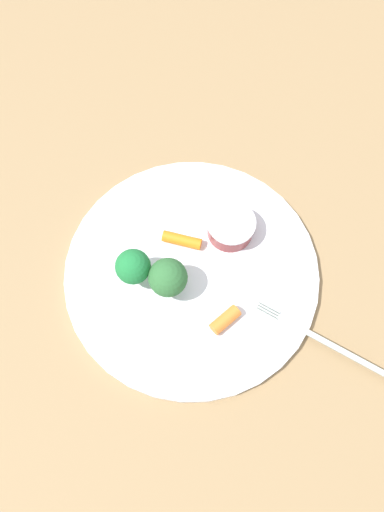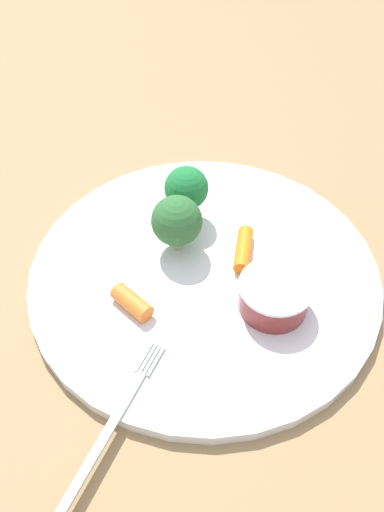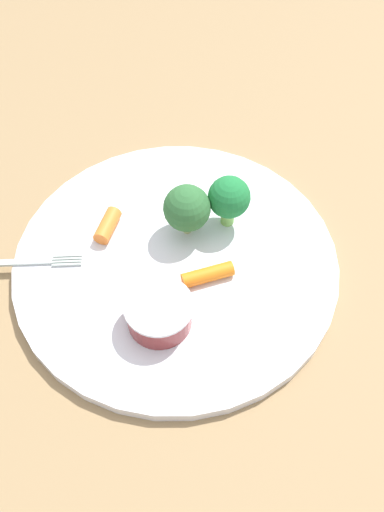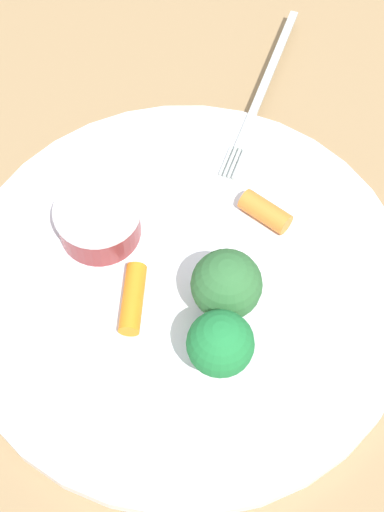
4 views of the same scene
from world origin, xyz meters
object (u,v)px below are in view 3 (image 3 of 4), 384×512
Objects in this scene: sauce_cup at (159,313)px; broccoli_floret_0 at (229,198)px; carrot_stick_0 at (108,225)px; carrot_stick_1 at (209,273)px; plate at (176,261)px; broccoli_floret_1 at (187,208)px.

broccoli_floret_0 reaches higher than sauce_cup.
carrot_stick_1 is at bearing -80.64° from carrot_stick_0.
broccoli_floret_0 reaches higher than carrot_stick_1.
sauce_cup reaches higher than plate.
broccoli_floret_0 is 1.18× the size of carrot_stick_1.
carrot_stick_0 is at bearing 102.98° from plate.
carrot_stick_1 is at bearing -157.18° from broccoli_floret_0.
broccoli_floret_1 is 1.17× the size of carrot_stick_1.
plate is at bearing -158.82° from broccoli_floret_1.
carrot_stick_0 is (-0.02, 0.07, 0.01)m from plate.
broccoli_floret_0 is (0.07, -0.01, 0.04)m from plate.
carrot_stick_1 is (0.02, -0.11, -0.00)m from carrot_stick_0.
sauce_cup is (-0.06, -0.03, 0.02)m from plate.
sauce_cup reaches higher than carrot_stick_0.
broccoli_floret_1 reaches higher than sauce_cup.
broccoli_floret_1 reaches higher than plate.
plate is 5.19× the size of sauce_cup.
sauce_cup is at bearing -151.20° from plate.
carrot_stick_0 reaches higher than carrot_stick_1.
sauce_cup is 0.11m from broccoli_floret_1.
sauce_cup is 0.12m from carrot_stick_0.
carrot_stick_0 is 0.11m from carrot_stick_1.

